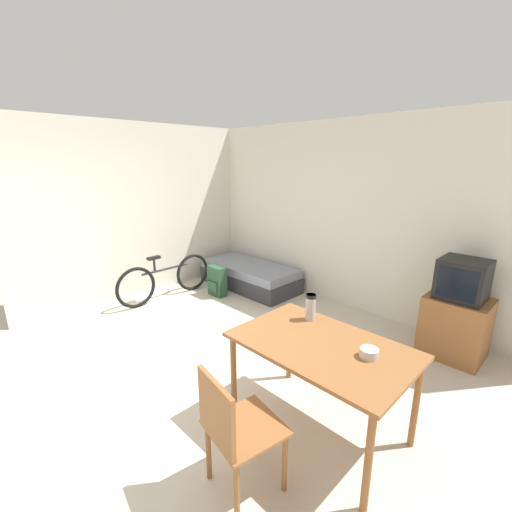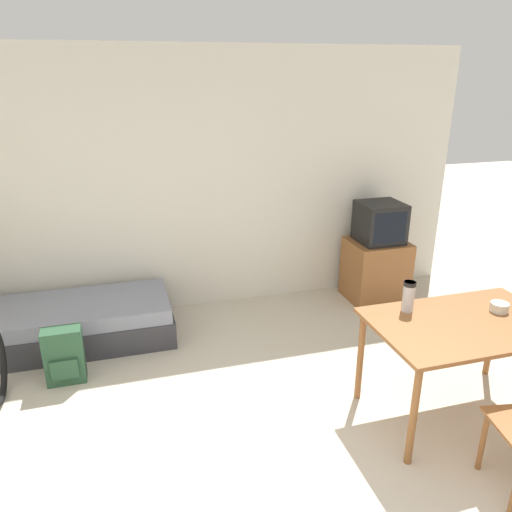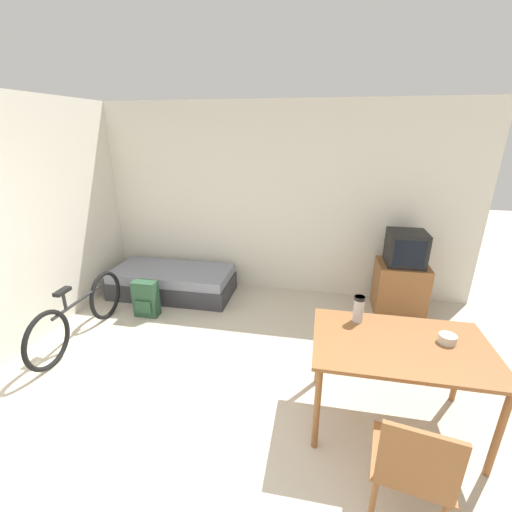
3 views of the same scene
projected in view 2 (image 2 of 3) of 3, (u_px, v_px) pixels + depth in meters
name	position (u px, v px, depth m)	size (l,w,h in m)	color
wall_back	(203.00, 184.00, 5.15)	(5.76, 0.06, 2.70)	silver
daybed	(78.00, 323.00, 4.75)	(1.76, 0.81, 0.40)	#333338
tv	(377.00, 257.00, 5.55)	(0.62, 0.55, 1.12)	brown
dining_table	(464.00, 332.00, 3.58)	(1.34, 0.85, 0.78)	brown
thermos_flask	(409.00, 295.00, 3.67)	(0.09, 0.09, 0.23)	#B7B7BC
mate_bowl	(499.00, 307.00, 3.70)	(0.13, 0.13, 0.07)	beige
backpack	(64.00, 356.00, 4.12)	(0.31, 0.19, 0.49)	#284C33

